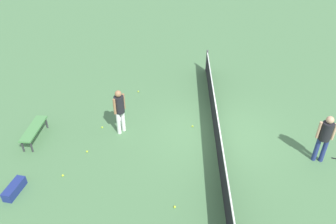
{
  "coord_description": "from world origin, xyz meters",
  "views": [
    {
      "loc": [
        9.32,
        -1.33,
        7.15
      ],
      "look_at": [
        -0.01,
        -1.67,
        0.9
      ],
      "focal_mm": 35.02,
      "sensor_mm": 36.0,
      "label": 1
    }
  ],
  "objects_px": {
    "tennis_ball_midcourt": "(102,127)",
    "tennis_racket_near_player": "(121,119)",
    "tennis_ball_stray_left": "(63,175)",
    "courtside_bench": "(34,129)",
    "player_far_side": "(325,135)",
    "player_near_side": "(120,108)",
    "tennis_ball_by_net": "(87,152)",
    "equipment_bag": "(15,188)",
    "tennis_ball_stray_right": "(138,91)",
    "tennis_ball_near_player": "(175,207)",
    "tennis_ball_baseline": "(192,126)"
  },
  "relations": [
    {
      "from": "tennis_ball_midcourt",
      "to": "tennis_racket_near_player",
      "type": "bearing_deg",
      "value": 136.51
    },
    {
      "from": "tennis_ball_stray_left",
      "to": "courtside_bench",
      "type": "relative_size",
      "value": 0.04
    },
    {
      "from": "player_far_side",
      "to": "player_near_side",
      "type": "bearing_deg",
      "value": -101.14
    },
    {
      "from": "tennis_ball_by_net",
      "to": "equipment_bag",
      "type": "distance_m",
      "value": 2.41
    },
    {
      "from": "tennis_ball_stray_right",
      "to": "equipment_bag",
      "type": "distance_m",
      "value": 6.45
    },
    {
      "from": "tennis_ball_by_net",
      "to": "tennis_ball_stray_right",
      "type": "xyz_separation_m",
      "value": [
        -4.0,
        1.26,
        0.0
      ]
    },
    {
      "from": "tennis_ball_stray_left",
      "to": "equipment_bag",
      "type": "bearing_deg",
      "value": -61.06
    },
    {
      "from": "player_far_side",
      "to": "equipment_bag",
      "type": "height_order",
      "value": "player_far_side"
    },
    {
      "from": "tennis_ball_stray_right",
      "to": "courtside_bench",
      "type": "relative_size",
      "value": 0.04
    },
    {
      "from": "tennis_ball_by_net",
      "to": "tennis_ball_stray_left",
      "type": "distance_m",
      "value": 1.22
    },
    {
      "from": "tennis_racket_near_player",
      "to": "equipment_bag",
      "type": "distance_m",
      "value": 4.46
    },
    {
      "from": "player_far_side",
      "to": "courtside_bench",
      "type": "xyz_separation_m",
      "value": [
        -0.75,
        -9.43,
        -0.59
      ]
    },
    {
      "from": "tennis_ball_by_net",
      "to": "player_far_side",
      "type": "bearing_deg",
      "value": 89.15
    },
    {
      "from": "tennis_ball_stray_left",
      "to": "courtside_bench",
      "type": "xyz_separation_m",
      "value": [
        -1.76,
        -1.48,
        0.38
      ]
    },
    {
      "from": "tennis_ball_near_player",
      "to": "courtside_bench",
      "type": "distance_m",
      "value": 5.67
    },
    {
      "from": "tennis_ball_by_net",
      "to": "tennis_ball_stray_right",
      "type": "height_order",
      "value": "same"
    },
    {
      "from": "tennis_racket_near_player",
      "to": "tennis_ball_baseline",
      "type": "height_order",
      "value": "tennis_ball_baseline"
    },
    {
      "from": "player_near_side",
      "to": "courtside_bench",
      "type": "relative_size",
      "value": 1.13
    },
    {
      "from": "tennis_ball_baseline",
      "to": "equipment_bag",
      "type": "height_order",
      "value": "equipment_bag"
    },
    {
      "from": "tennis_ball_stray_left",
      "to": "tennis_ball_stray_right",
      "type": "bearing_deg",
      "value": 161.4
    },
    {
      "from": "tennis_ball_baseline",
      "to": "tennis_ball_stray_right",
      "type": "relative_size",
      "value": 1.0
    },
    {
      "from": "tennis_racket_near_player",
      "to": "tennis_ball_stray_right",
      "type": "xyz_separation_m",
      "value": [
        -2.03,
        0.45,
        0.02
      ]
    },
    {
      "from": "player_far_side",
      "to": "tennis_ball_near_player",
      "type": "relative_size",
      "value": 25.76
    },
    {
      "from": "player_near_side",
      "to": "tennis_ball_midcourt",
      "type": "relative_size",
      "value": 25.76
    },
    {
      "from": "tennis_racket_near_player",
      "to": "tennis_ball_by_net",
      "type": "distance_m",
      "value": 2.13
    },
    {
      "from": "tennis_ball_baseline",
      "to": "tennis_ball_stray_left",
      "type": "height_order",
      "value": "same"
    },
    {
      "from": "tennis_ball_near_player",
      "to": "tennis_ball_stray_left",
      "type": "distance_m",
      "value": 3.58
    },
    {
      "from": "player_far_side",
      "to": "tennis_ball_by_net",
      "type": "height_order",
      "value": "player_far_side"
    },
    {
      "from": "player_near_side",
      "to": "tennis_ball_baseline",
      "type": "distance_m",
      "value": 2.76
    },
    {
      "from": "tennis_ball_stray_right",
      "to": "tennis_ball_baseline",
      "type": "bearing_deg",
      "value": 42.78
    },
    {
      "from": "tennis_racket_near_player",
      "to": "tennis_ball_stray_right",
      "type": "bearing_deg",
      "value": 167.43
    },
    {
      "from": "tennis_ball_baseline",
      "to": "equipment_bag",
      "type": "relative_size",
      "value": 0.08
    },
    {
      "from": "tennis_racket_near_player",
      "to": "tennis_ball_midcourt",
      "type": "distance_m",
      "value": 0.84
    },
    {
      "from": "courtside_bench",
      "to": "equipment_bag",
      "type": "bearing_deg",
      "value": 7.36
    },
    {
      "from": "player_near_side",
      "to": "tennis_ball_stray_right",
      "type": "height_order",
      "value": "player_near_side"
    },
    {
      "from": "tennis_ball_midcourt",
      "to": "tennis_ball_baseline",
      "type": "relative_size",
      "value": 1.0
    },
    {
      "from": "courtside_bench",
      "to": "tennis_ball_by_net",
      "type": "bearing_deg",
      "value": 71.75
    },
    {
      "from": "tennis_ball_by_net",
      "to": "tennis_ball_midcourt",
      "type": "xyz_separation_m",
      "value": [
        -1.36,
        0.23,
        0.0
      ]
    },
    {
      "from": "tennis_ball_by_net",
      "to": "tennis_ball_stray_left",
      "type": "relative_size",
      "value": 1.0
    },
    {
      "from": "tennis_ball_by_net",
      "to": "tennis_ball_baseline",
      "type": "relative_size",
      "value": 1.0
    },
    {
      "from": "tennis_ball_baseline",
      "to": "tennis_ball_stray_left",
      "type": "distance_m",
      "value": 4.81
    },
    {
      "from": "tennis_ball_midcourt",
      "to": "courtside_bench",
      "type": "bearing_deg",
      "value": -71.65
    },
    {
      "from": "player_far_side",
      "to": "tennis_ball_stray_left",
      "type": "relative_size",
      "value": 25.76
    },
    {
      "from": "player_near_side",
      "to": "tennis_ball_stray_left",
      "type": "bearing_deg",
      "value": -32.21
    },
    {
      "from": "equipment_bag",
      "to": "tennis_racket_near_player",
      "type": "bearing_deg",
      "value": 146.89
    },
    {
      "from": "tennis_ball_near_player",
      "to": "tennis_ball_baseline",
      "type": "bearing_deg",
      "value": 171.13
    },
    {
      "from": "tennis_ball_baseline",
      "to": "tennis_ball_stray_left",
      "type": "xyz_separation_m",
      "value": [
        2.66,
        -4.0,
        0.0
      ]
    },
    {
      "from": "tennis_ball_by_net",
      "to": "tennis_ball_baseline",
      "type": "height_order",
      "value": "same"
    },
    {
      "from": "tennis_ball_midcourt",
      "to": "courtside_bench",
      "type": "distance_m",
      "value": 2.32
    },
    {
      "from": "tennis_ball_baseline",
      "to": "equipment_bag",
      "type": "distance_m",
      "value": 6.13
    }
  ]
}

